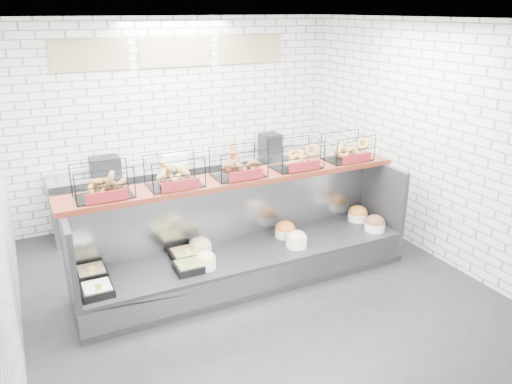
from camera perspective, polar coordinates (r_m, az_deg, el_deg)
ground at (r=5.92m, az=0.28°, el=-11.30°), size 5.50×5.50×0.00m
room_shell at (r=5.68m, az=-2.42°, el=9.71°), size 5.02×5.51×3.01m
display_case at (r=6.03m, az=-1.12°, el=-7.09°), size 4.00×0.90×1.20m
bagel_shelf at (r=5.77m, az=-2.02°, el=2.96°), size 4.10×0.50×0.40m
prep_counter at (r=7.76m, az=-7.71°, el=0.27°), size 4.00×0.60×1.20m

